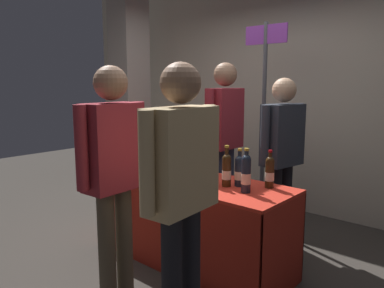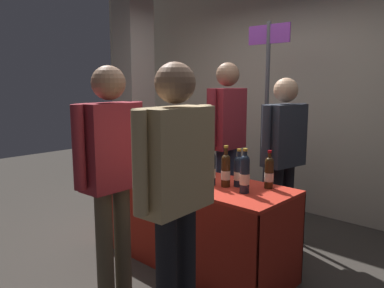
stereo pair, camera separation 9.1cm
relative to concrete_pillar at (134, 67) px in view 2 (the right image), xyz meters
name	(u,v)px [view 2 (the right image)]	position (x,y,z in m)	size (l,w,h in m)	color
ground_plane	(192,261)	(1.91, -0.92, -1.76)	(12.00, 12.00, 0.00)	#38332D
back_partition	(303,79)	(1.91, 1.02, -0.16)	(7.58, 0.12, 3.19)	#B2A893
concrete_pillar	(134,67)	(0.00, 0.00, 0.00)	(0.39, 0.39, 3.52)	gray
tasting_table	(192,205)	(1.91, -0.92, -1.24)	(1.76, 0.64, 0.75)	red
featured_wine_bottle	(116,153)	(1.14, -1.14, -0.85)	(0.08, 0.08, 0.35)	black
display_bottle_0	(269,172)	(2.55, -0.73, -0.88)	(0.07, 0.07, 0.30)	#38230F
display_bottle_1	(165,152)	(1.41, -0.76, -0.86)	(0.07, 0.07, 0.34)	black
display_bottle_2	(206,160)	(1.89, -0.72, -0.88)	(0.07, 0.07, 0.31)	#38230F
display_bottle_3	(226,170)	(2.28, -0.92, -0.87)	(0.07, 0.07, 0.33)	#38230F
display_bottle_4	(211,168)	(2.16, -0.96, -0.87)	(0.07, 0.07, 0.32)	#192333
display_bottle_5	(239,171)	(2.35, -0.85, -0.88)	(0.08, 0.08, 0.30)	#192333
display_bottle_6	(191,166)	(2.02, -1.05, -0.86)	(0.07, 0.07, 0.33)	#38230F
display_bottle_7	(169,157)	(1.58, -0.87, -0.87)	(0.08, 0.08, 0.32)	black
display_bottle_8	(245,173)	(2.48, -0.96, -0.86)	(0.07, 0.07, 0.33)	#192333
wine_glass_near_vendor	(151,166)	(1.58, -1.09, -0.92)	(0.07, 0.07, 0.12)	silver
wine_glass_mid	(177,163)	(1.72, -0.91, -0.90)	(0.08, 0.08, 0.15)	silver
flower_vase	(187,163)	(1.87, -0.94, -0.88)	(0.09, 0.09, 0.37)	slate
vendor_presenter	(227,130)	(1.65, -0.11, -0.69)	(0.24, 0.58, 1.76)	#2D3347
vendor_assistant	(284,149)	(2.33, -0.13, -0.80)	(0.28, 0.56, 1.60)	black
taster_foreground_right	(111,165)	(1.91, -1.74, -0.75)	(0.23, 0.57, 1.67)	#4C4233
taster_foreground_left	(176,179)	(2.55, -1.74, -0.74)	(0.25, 0.63, 1.67)	black
booth_signpost	(266,104)	(1.91, 0.22, -0.42)	(0.48, 0.04, 2.17)	#47474C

